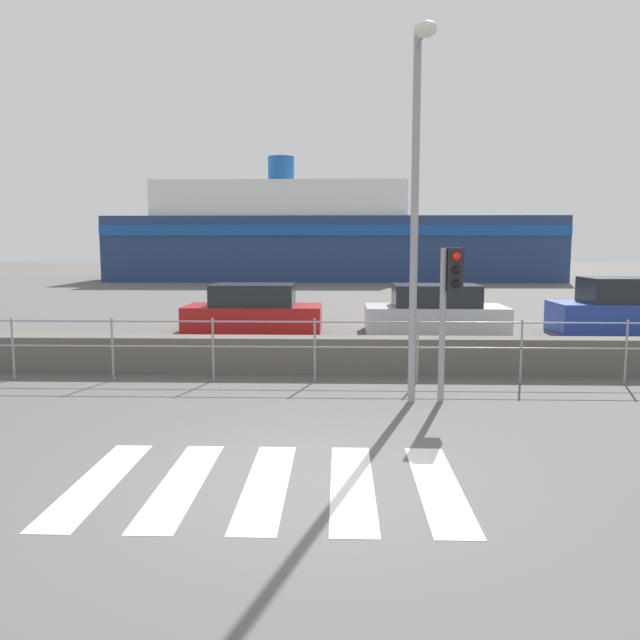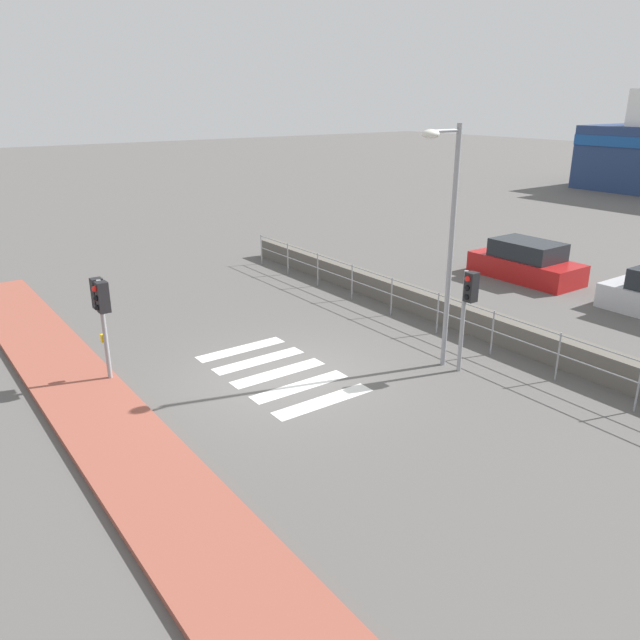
% 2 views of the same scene
% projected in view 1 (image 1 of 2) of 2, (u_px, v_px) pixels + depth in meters
% --- Properties ---
extents(ground_plane, '(160.00, 160.00, 0.00)m').
position_uv_depth(ground_plane, '(296.00, 485.00, 6.54)').
color(ground_plane, '#565451').
extents(crosswalk, '(4.05, 2.40, 0.01)m').
position_uv_depth(crosswalk, '(267.00, 484.00, 6.55)').
color(crosswalk, silver).
rests_on(crosswalk, ground_plane).
extents(seawall, '(20.77, 0.55, 0.69)m').
position_uv_depth(seawall, '(317.00, 354.00, 12.27)').
color(seawall, '#605B54').
rests_on(seawall, ground_plane).
extents(harbor_fence, '(18.73, 0.04, 1.16)m').
position_uv_depth(harbor_fence, '(315.00, 340.00, 11.35)').
color(harbor_fence, gray).
rests_on(harbor_fence, ground_plane).
extents(traffic_light_far, '(0.34, 0.32, 2.45)m').
position_uv_depth(traffic_light_far, '(450.00, 289.00, 9.76)').
color(traffic_light_far, gray).
rests_on(traffic_light_far, ground_plane).
extents(streetlamp, '(0.32, 1.13, 5.61)m').
position_uv_depth(streetlamp, '(417.00, 177.00, 9.33)').
color(streetlamp, gray).
rests_on(streetlamp, ground_plane).
extents(ferry_boat, '(30.24, 7.44, 8.46)m').
position_uv_depth(ferry_boat, '(323.00, 239.00, 43.52)').
color(ferry_boat, navy).
rests_on(ferry_boat, ground_plane).
extents(parked_car_red, '(3.89, 1.76, 1.36)m').
position_uv_depth(parked_car_red, '(253.00, 311.00, 17.94)').
color(parked_car_red, '#B21919').
rests_on(parked_car_red, ground_plane).
extents(parked_car_silver, '(3.97, 1.78, 1.36)m').
position_uv_depth(parked_car_silver, '(435.00, 312.00, 17.77)').
color(parked_car_silver, '#BCBCC1').
rests_on(parked_car_silver, ground_plane).
extents(parked_car_blue, '(4.20, 1.71, 1.57)m').
position_uv_depth(parked_car_blue, '(629.00, 309.00, 17.59)').
color(parked_car_blue, '#233D9E').
rests_on(parked_car_blue, ground_plane).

